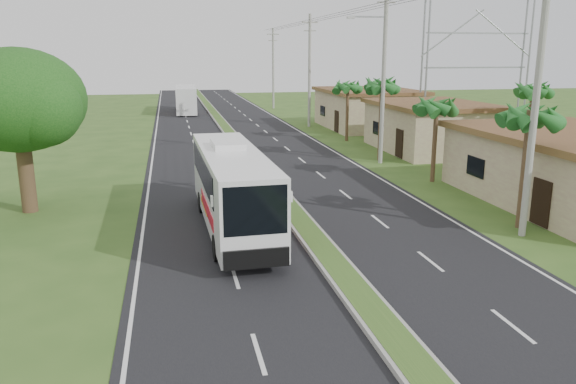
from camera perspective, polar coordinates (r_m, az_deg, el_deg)
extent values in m
plane|color=#33531E|center=(19.58, 4.92, -7.83)|extent=(180.00, 180.00, 0.00)
cube|color=black|center=(38.45, -3.68, 3.04)|extent=(14.00, 160.00, 0.02)
cube|color=gray|center=(38.44, -3.68, 3.16)|extent=(1.20, 160.00, 0.17)
cube|color=#33531E|center=(38.42, -3.68, 3.29)|extent=(0.95, 160.00, 0.02)
cube|color=silver|center=(38.10, -13.70, 2.55)|extent=(0.12, 160.00, 0.01)
cube|color=silver|center=(39.95, 5.89, 3.39)|extent=(0.12, 160.00, 0.01)
cube|color=tan|center=(30.88, 27.23, 1.83)|extent=(8.00, 12.00, 3.20)
cube|color=tan|center=(44.24, 14.25, 6.25)|extent=(7.00, 10.00, 3.35)
cube|color=#502B1C|center=(44.05, 14.39, 8.61)|extent=(7.60, 10.60, 0.32)
cube|color=tan|center=(57.05, 8.08, 8.24)|extent=(8.00, 11.00, 3.50)
cube|color=#502B1C|center=(56.90, 8.15, 10.15)|extent=(8.60, 11.60, 0.32)
cylinder|color=#473321|center=(25.38, 22.85, 2.05)|extent=(0.26, 0.26, 5.00)
cylinder|color=#473321|center=(33.26, 14.66, 4.91)|extent=(0.26, 0.26, 4.60)
cylinder|color=#473321|center=(39.31, 9.38, 7.09)|extent=(0.26, 0.26, 5.40)
cylinder|color=#473321|center=(47.94, 6.03, 8.03)|extent=(0.26, 0.26, 4.80)
cylinder|color=#473321|center=(39.91, 23.29, 6.10)|extent=(0.26, 0.26, 5.20)
cylinder|color=#473321|center=(28.66, -25.08, 2.05)|extent=(0.70, 0.70, 4.00)
ellipsoid|color=#144312|center=(28.25, -25.75, 8.41)|extent=(6.00, 6.00, 4.68)
sphere|color=#144312|center=(27.04, -23.68, 7.79)|extent=(3.40, 3.40, 3.40)
cylinder|color=gray|center=(23.90, 23.88, 8.57)|extent=(0.28, 0.28, 11.00)
cylinder|color=gray|center=(38.03, 9.70, 11.84)|extent=(0.28, 0.28, 12.00)
cube|color=gray|center=(38.14, 9.98, 18.46)|extent=(1.20, 0.10, 0.10)
cube|color=gray|center=(37.65, 8.14, 17.21)|extent=(2.40, 0.10, 0.10)
cylinder|color=gray|center=(57.12, 2.20, 12.14)|extent=(0.28, 0.28, 11.00)
cube|color=gray|center=(57.17, 2.25, 16.85)|extent=(1.60, 0.12, 0.12)
cube|color=gray|center=(57.14, 2.24, 16.05)|extent=(1.20, 0.10, 0.10)
cylinder|color=gray|center=(76.68, -1.52, 12.40)|extent=(0.28, 0.28, 10.50)
cube|color=gray|center=(76.69, -1.54, 15.73)|extent=(1.60, 0.12, 0.12)
cube|color=gray|center=(76.67, -1.53, 15.13)|extent=(1.20, 0.10, 0.10)
cylinder|color=gray|center=(51.96, 13.91, 12.14)|extent=(0.18, 0.18, 12.00)
cylinder|color=gray|center=(56.99, 23.21, 11.56)|extent=(0.18, 0.18, 12.00)
cylinder|color=gray|center=(52.87, 13.44, 12.19)|extent=(0.18, 0.18, 12.00)
cylinder|color=gray|center=(57.81, 22.63, 11.63)|extent=(0.18, 0.18, 12.00)
cube|color=gray|center=(54.74, 18.51, 11.90)|extent=(10.00, 0.14, 0.14)
cube|color=gray|center=(54.75, 18.76, 15.03)|extent=(10.00, 0.14, 0.14)
cube|color=white|center=(23.39, -5.69, 0.60)|extent=(2.60, 11.20, 2.93)
cube|color=black|center=(23.79, -5.91, 2.41)|extent=(2.59, 8.97, 1.17)
cube|color=black|center=(17.99, -3.34, -1.87)|extent=(2.09, 0.19, 1.64)
cube|color=red|center=(22.46, -5.27, -1.49)|extent=(2.49, 4.89, 0.51)
cube|color=yellow|center=(23.86, -5.74, -1.17)|extent=(2.44, 2.84, 0.23)
cube|color=white|center=(24.17, -6.14, 4.87)|extent=(1.36, 2.26, 0.26)
cylinder|color=black|center=(20.29, -7.19, -5.64)|extent=(0.32, 0.97, 0.97)
cylinder|color=black|center=(20.60, -1.35, -5.23)|extent=(0.32, 0.97, 0.97)
cylinder|color=black|center=(26.49, -8.74, -1.03)|extent=(0.32, 0.97, 0.97)
cylinder|color=black|center=(26.73, -4.26, -0.77)|extent=(0.32, 0.97, 0.97)
cube|color=white|center=(72.60, -10.31, 9.29)|extent=(2.69, 11.14, 3.08)
cube|color=black|center=(73.02, -10.35, 10.04)|extent=(2.66, 8.25, 1.05)
cube|color=#CC4714|center=(71.69, -10.29, 8.76)|extent=(2.59, 5.36, 0.34)
cylinder|color=black|center=(68.15, -11.14, 7.93)|extent=(0.31, 0.93, 0.92)
cylinder|color=black|center=(68.16, -9.34, 8.01)|extent=(0.31, 0.93, 0.92)
cylinder|color=black|center=(76.78, -11.09, 8.57)|extent=(0.31, 0.93, 0.92)
cylinder|color=black|center=(76.79, -9.50, 8.64)|extent=(0.31, 0.93, 0.92)
imported|color=black|center=(24.49, -2.52, -1.90)|extent=(1.96, 0.79, 1.14)
imported|color=maroon|center=(24.28, -2.54, -0.07)|extent=(0.65, 0.47, 1.65)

